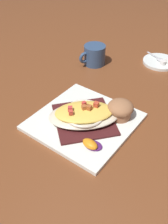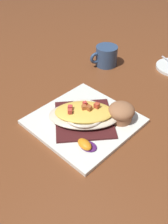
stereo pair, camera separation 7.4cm
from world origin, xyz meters
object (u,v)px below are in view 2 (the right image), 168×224
(muffin, at_px, (121,112))
(orange_garnish, at_px, (86,145))
(square_plate, at_px, (84,121))
(gratin_dish, at_px, (84,114))
(coffee_mug, at_px, (106,57))

(muffin, height_order, orange_garnish, muffin)
(square_plate, xyz_separation_m, muffin, (0.08, 0.07, 0.03))
(muffin, relative_size, orange_garnish, 1.31)
(orange_garnish, bearing_deg, square_plate, 135.31)
(gratin_dish, bearing_deg, square_plate, 0.79)
(gratin_dish, relative_size, muffin, 3.06)
(square_plate, height_order, orange_garnish, orange_garnish)
(muffin, bearing_deg, gratin_dish, -136.13)
(gratin_dish, distance_m, muffin, 0.11)
(gratin_dish, relative_size, orange_garnish, 4.00)
(coffee_mug, bearing_deg, gratin_dish, -61.00)
(square_plate, height_order, coffee_mug, coffee_mug)
(square_plate, bearing_deg, muffin, 43.88)
(square_plate, relative_size, gratin_dish, 1.18)
(gratin_dish, bearing_deg, coffee_mug, 119.00)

